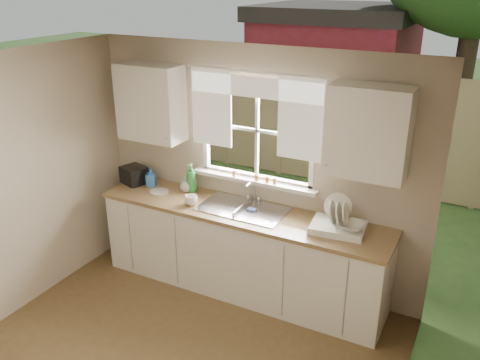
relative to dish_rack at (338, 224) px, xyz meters
The scene contains 19 objects.
room_walls 2.05m from the dish_rack, 118.83° to the right, with size 3.62×4.02×2.50m.
ceiling 2.50m from the dish_rack, 119.74° to the right, with size 3.60×4.00×0.02m, color silver.
window 1.14m from the dish_rack, 164.04° to the left, with size 1.38×0.16×1.06m.
curtains 1.39m from the dish_rack, 166.85° to the left, with size 1.50×0.03×0.81m.
base_cabinets 1.12m from the dish_rack, behind, with size 3.00×0.62×0.87m, color white.
countertop 0.99m from the dish_rack, behind, with size 3.04×0.65×0.04m, color olive.
upper_cabinet_left 2.31m from the dish_rack, behind, with size 0.70×0.33×0.80m, color white.
upper_cabinet_right 0.90m from the dish_rack, 32.06° to the left, with size 0.70×0.33×0.80m, color white.
wall_outlet 0.30m from the dish_rack, 111.17° to the left, with size 0.08×0.01×0.12m, color beige.
sill_jars 0.98m from the dish_rack, 166.66° to the left, with size 0.50×0.04×0.06m.
sink 0.99m from the dish_rack, behind, with size 0.88×0.52×0.40m.
dish_rack is the anchor object (origin of this frame).
bowl 0.15m from the dish_rack, 21.09° to the right, with size 0.24×0.24×0.06m, color beige.
soap_bottle_a 1.69m from the dish_rack, behind, with size 0.12×0.12×0.32m, color green.
soap_bottle_b 2.16m from the dish_rack, behind, with size 0.10×0.10×0.22m, color #3776CF.
soap_bottle_c 1.74m from the dish_rack, behind, with size 0.13×0.13×0.17m, color beige.
saucer 1.98m from the dish_rack, behind, with size 0.20×0.20×0.01m, color beige.
cup 1.51m from the dish_rack, behind, with size 0.13×0.13×0.10m, color white.
black_appliance 2.38m from the dish_rack, behind, with size 0.26×0.23×0.19m, color black.
Camera 1 is at (2.11, -2.39, 3.11)m, focal length 38.00 mm.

